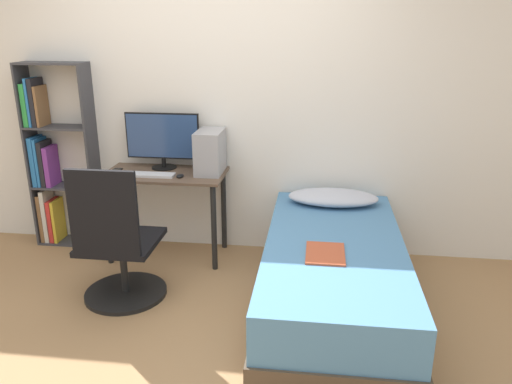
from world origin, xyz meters
TOP-DOWN VIEW (x-y plane):
  - ground_plane at (0.00, 0.00)m, footprint 14.00×14.00m
  - wall_back at (0.00, 1.57)m, footprint 8.00×0.05m
  - desk at (-0.37, 1.29)m, footprint 0.98×0.51m
  - bookshelf at (-1.42, 1.43)m, footprint 0.57×0.23m
  - office_chair at (-0.49, 0.53)m, footprint 0.59×0.59m
  - bed at (1.00, 0.56)m, footprint 0.93×1.97m
  - pillow at (1.00, 1.28)m, footprint 0.71×0.36m
  - magazine at (0.93, 0.35)m, footprint 0.24×0.32m
  - monitor at (-0.42, 1.43)m, footprint 0.62×0.21m
  - keyboard at (-0.43, 1.18)m, footprint 0.35×0.11m
  - pc_tower at (0.00, 1.35)m, footprint 0.20×0.35m
  - mouse at (-0.21, 1.18)m, footprint 0.06×0.09m
  - phone at (-0.78, 1.28)m, footprint 0.07×0.14m

SIDE VIEW (x-z plane):
  - ground_plane at x=0.00m, z-range 0.00..0.00m
  - bed at x=1.00m, z-range 0.00..0.52m
  - office_chair at x=-0.49m, z-range -0.14..0.88m
  - magazine at x=0.93m, z-range 0.53..0.54m
  - pillow at x=1.00m, z-range 0.53..0.64m
  - desk at x=-0.37m, z-range 0.23..0.97m
  - phone at x=-0.78m, z-range 0.73..0.74m
  - bookshelf at x=-1.42m, z-range -0.05..1.54m
  - keyboard at x=-0.43m, z-range 0.73..0.75m
  - mouse at x=-0.21m, z-range 0.73..0.75m
  - pc_tower at x=0.00m, z-range 0.73..1.08m
  - monitor at x=-0.42m, z-range 0.75..1.22m
  - wall_back at x=0.00m, z-range 0.00..2.50m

